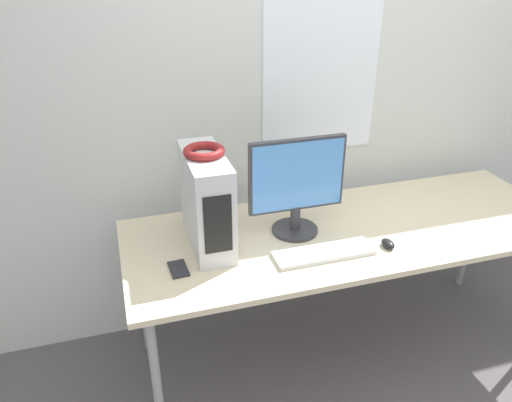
{
  "coord_description": "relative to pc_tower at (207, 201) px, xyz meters",
  "views": [
    {
      "loc": [
        -1.06,
        -1.48,
        2.0
      ],
      "look_at": [
        -0.49,
        0.4,
        1.0
      ],
      "focal_mm": 35.0,
      "sensor_mm": 36.0,
      "label": 1
    }
  ],
  "objects": [
    {
      "name": "desk",
      "position": [
        0.7,
        -0.07,
        -0.27
      ],
      "size": [
        2.2,
        0.8,
        0.78
      ],
      "color": "beige",
      "rests_on": "ground_plane"
    },
    {
      "name": "cell_phone",
      "position": [
        -0.17,
        -0.18,
        -0.21
      ],
      "size": [
        0.08,
        0.13,
        0.01
      ],
      "rotation": [
        0.0,
        0.0,
        0.06
      ],
      "color": "#232328",
      "rests_on": "desk"
    },
    {
      "name": "headphones",
      "position": [
        0.0,
        0.0,
        0.23
      ],
      "size": [
        0.18,
        0.18,
        0.03
      ],
      "color": "maroon",
      "rests_on": "pc_tower"
    },
    {
      "name": "wall_back",
      "position": [
        0.7,
        0.46,
        0.35
      ],
      "size": [
        8.0,
        0.07,
        2.7
      ],
      "color": "silver",
      "rests_on": "ground_plane"
    },
    {
      "name": "pc_tower",
      "position": [
        0.0,
        0.0,
        0.0
      ],
      "size": [
        0.17,
        0.45,
        0.43
      ],
      "color": "silver",
      "rests_on": "desk"
    },
    {
      "name": "monitor_main",
      "position": [
        0.42,
        -0.02,
        0.03
      ],
      "size": [
        0.46,
        0.22,
        0.47
      ],
      "color": "#333338",
      "rests_on": "desk"
    },
    {
      "name": "mouse",
      "position": [
        0.77,
        -0.28,
        -0.2
      ],
      "size": [
        0.05,
        0.08,
        0.04
      ],
      "color": "black",
      "rests_on": "desk"
    },
    {
      "name": "keyboard",
      "position": [
        0.47,
        -0.25,
        -0.21
      ],
      "size": [
        0.45,
        0.13,
        0.02
      ],
      "color": "silver",
      "rests_on": "desk"
    }
  ]
}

